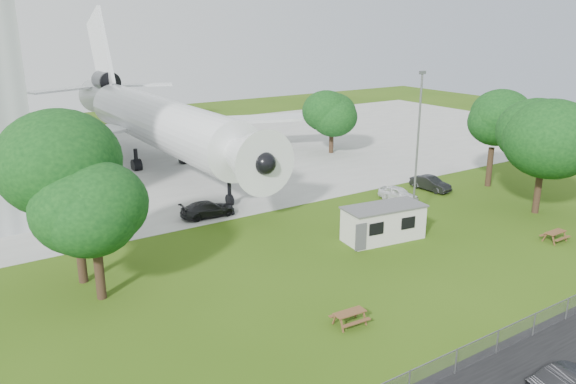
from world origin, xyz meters
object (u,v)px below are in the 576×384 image
airliner (155,119)px  site_cabin (383,223)px  picnic_east (554,241)px  picnic_west (349,324)px  car_centre_sedan (573,383)px

airliner → site_cabin: (5.77, -30.96, -3.96)m
picnic_east → site_cabin: bearing=144.1°
picnic_west → car_centre_sedan: bearing=-63.9°
picnic_west → site_cabin: bearing=42.8°
picnic_west → picnic_east: (20.41, 0.88, 0.00)m
picnic_west → car_centre_sedan: car_centre_sedan is taller
site_cabin → car_centre_sedan: site_cabin is taller
airliner → picnic_west: airliner is taller
picnic_east → car_centre_sedan: bearing=-146.5°
airliner → car_centre_sedan: size_ratio=11.54×
airliner → car_centre_sedan: (-0.07, -49.27, -4.59)m
picnic_east → airliner: bearing=112.4°
picnic_west → car_centre_sedan: (4.20, -10.04, 0.68)m
site_cabin → picnic_east: (10.38, -7.39, -1.31)m
site_cabin → airliner: bearing=100.6°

